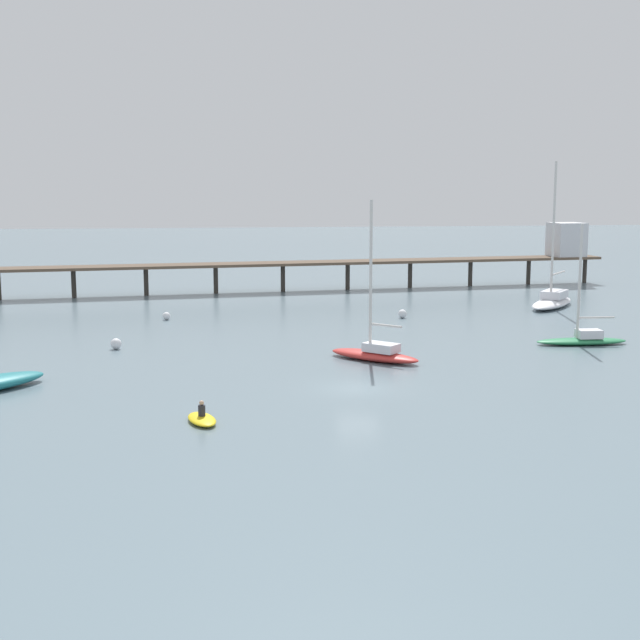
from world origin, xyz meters
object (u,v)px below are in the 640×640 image
at_px(dinghy_yellow, 202,419).
at_px(mooring_buoy_outer, 166,316).
at_px(sailboat_white, 552,299).
at_px(pier, 389,255).
at_px(sailboat_red, 375,351).
at_px(sailboat_green, 583,337).
at_px(mooring_buoy_mid, 116,344).
at_px(mooring_buoy_far, 402,314).

height_order(dinghy_yellow, mooring_buoy_outer, dinghy_yellow).
bearing_deg(sailboat_white, pier, 125.50).
distance_m(sailboat_red, sailboat_green, 17.00).
xyz_separation_m(pier, mooring_buoy_mid, (-27.65, -34.58, -3.42)).
bearing_deg(sailboat_green, dinghy_yellow, -147.38).
xyz_separation_m(dinghy_yellow, mooring_buoy_mid, (-6.16, 20.82, 0.19)).
bearing_deg(dinghy_yellow, mooring_buoy_far, 61.38).
relative_size(sailboat_green, sailboat_white, 0.64).
xyz_separation_m(sailboat_red, mooring_buoy_mid, (-17.86, 6.58, -0.24)).
xyz_separation_m(sailboat_green, dinghy_yellow, (-28.26, -18.09, -0.35)).
height_order(sailboat_green, mooring_buoy_mid, sailboat_green).
bearing_deg(pier, sailboat_white, -54.50).
bearing_deg(sailboat_red, sailboat_white, 46.56).
xyz_separation_m(sailboat_red, mooring_buoy_far, (6.17, 18.51, -0.25)).
xyz_separation_m(sailboat_red, sailboat_green, (16.56, 3.84, -0.09)).
xyz_separation_m(pier, mooring_buoy_far, (-3.62, -22.65, -3.43)).
distance_m(pier, sailboat_red, 42.43).
bearing_deg(dinghy_yellow, mooring_buoy_outer, 95.08).
bearing_deg(pier, sailboat_green, -79.72).
bearing_deg(sailboat_green, mooring_buoy_outer, 152.26).
height_order(sailboat_green, mooring_buoy_far, sailboat_green).
bearing_deg(mooring_buoy_far, mooring_buoy_mid, -153.60).
bearing_deg(pier, sailboat_red, -103.38).
bearing_deg(mooring_buoy_mid, sailboat_green, -4.55).
relative_size(sailboat_white, mooring_buoy_outer, 20.48).
xyz_separation_m(sailboat_white, mooring_buoy_outer, (-37.10, -3.26, -0.41)).
bearing_deg(mooring_buoy_outer, sailboat_white, 5.02).
relative_size(sailboat_green, mooring_buoy_mid, 11.23).
xyz_separation_m(sailboat_green, mooring_buoy_far, (-10.39, 14.66, -0.17)).
distance_m(pier, sailboat_green, 38.06).
distance_m(sailboat_red, mooring_buoy_far, 19.51).
relative_size(dinghy_yellow, mooring_buoy_mid, 3.78).
distance_m(sailboat_green, mooring_buoy_outer, 35.40).
bearing_deg(dinghy_yellow, pier, 68.80).
bearing_deg(mooring_buoy_far, sailboat_green, -54.69).
bearing_deg(sailboat_white, mooring_buoy_far, -162.59).
bearing_deg(mooring_buoy_mid, sailboat_white, 22.92).
relative_size(sailboat_red, mooring_buoy_far, 13.96).
bearing_deg(dinghy_yellow, sailboat_green, 32.62).
height_order(pier, sailboat_green, sailboat_green).
distance_m(mooring_buoy_outer, mooring_buoy_mid, 14.08).
xyz_separation_m(sailboat_green, sailboat_white, (5.77, 19.73, 0.20)).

